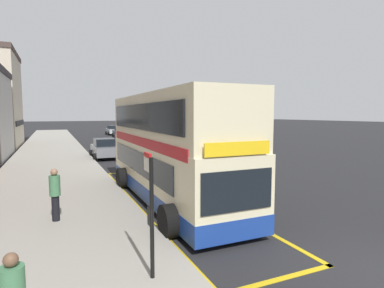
% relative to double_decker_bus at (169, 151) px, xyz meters
% --- Properties ---
extents(ground_plane, '(260.00, 260.00, 0.00)m').
position_rel_double_decker_bus_xyz_m(ground_plane, '(2.46, 24.04, -2.06)').
color(ground_plane, black).
extents(pavement_near, '(6.00, 76.00, 0.14)m').
position_rel_double_decker_bus_xyz_m(pavement_near, '(-4.54, 24.04, -1.99)').
color(pavement_near, gray).
rests_on(pavement_near, ground).
extents(double_decker_bus, '(3.19, 10.65, 4.40)m').
position_rel_double_decker_bus_xyz_m(double_decker_bus, '(0.00, 0.00, 0.00)').
color(double_decker_bus, beige).
rests_on(double_decker_bus, ground).
extents(bus_bay_markings, '(3.16, 14.07, 0.01)m').
position_rel_double_decker_bus_xyz_m(bus_bay_markings, '(0.03, -0.04, -2.06)').
color(bus_bay_markings, gold).
rests_on(bus_bay_markings, ground).
extents(bus_stop_sign, '(0.09, 0.51, 2.65)m').
position_rel_double_decker_bus_xyz_m(bus_stop_sign, '(-2.55, -5.95, -0.36)').
color(bus_stop_sign, black).
rests_on(bus_stop_sign, pavement_near).
extents(parked_car_grey_ahead, '(2.09, 4.20, 1.62)m').
position_rel_double_decker_bus_xyz_m(parked_car_grey_ahead, '(-0.57, 13.91, -1.26)').
color(parked_car_grey_ahead, slate).
rests_on(parked_car_grey_ahead, ground).
extents(parked_car_silver_distant, '(2.09, 4.20, 1.62)m').
position_rel_double_decker_bus_xyz_m(parked_car_silver_distant, '(5.08, 42.67, -1.26)').
color(parked_car_silver_distant, '#B2B5BA').
rests_on(parked_car_silver_distant, ground).
extents(parked_car_grey_kerbside, '(2.09, 4.20, 1.62)m').
position_rel_double_decker_bus_xyz_m(parked_car_grey_kerbside, '(5.23, 36.75, -1.26)').
color(parked_car_grey_kerbside, slate).
rests_on(parked_car_grey_kerbside, ground).
extents(pedestrian_further_back, '(0.34, 0.34, 1.72)m').
position_rel_double_decker_bus_xyz_m(pedestrian_further_back, '(-4.39, -1.30, -0.99)').
color(pedestrian_further_back, black).
rests_on(pedestrian_further_back, pavement_near).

